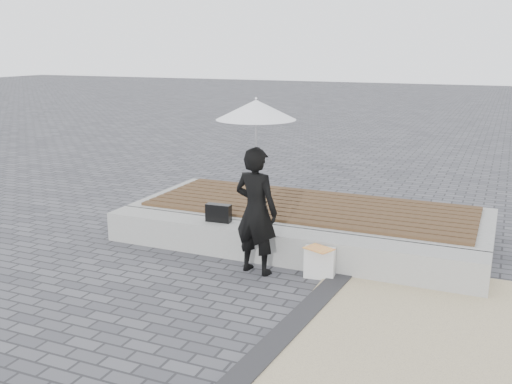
% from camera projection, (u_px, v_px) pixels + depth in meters
% --- Properties ---
extents(ground, '(80.00, 80.00, 0.00)m').
position_uv_depth(ground, '(223.00, 311.00, 6.04)').
color(ground, '#4F4F54').
rests_on(ground, ground).
extents(edging_band, '(0.61, 5.20, 0.04)m').
position_uv_depth(edging_band, '(272.00, 346.00, 5.30)').
color(edging_band, '#2A292C').
rests_on(edging_band, ground).
extents(seating_ledge, '(5.00, 0.45, 0.40)m').
position_uv_depth(seating_ledge, '(280.00, 246.00, 7.41)').
color(seating_ledge, '#9C9D97').
rests_on(seating_ledge, ground).
extents(timber_platform, '(5.00, 2.00, 0.40)m').
position_uv_depth(timber_platform, '(310.00, 221.00, 8.48)').
color(timber_platform, '#A9A9A4').
rests_on(timber_platform, ground).
extents(timber_decking, '(4.60, 1.80, 0.04)m').
position_uv_depth(timber_decking, '(310.00, 206.00, 8.42)').
color(timber_decking, '#4F3420').
rests_on(timber_decking, timber_platform).
extents(woman, '(0.61, 0.46, 1.54)m').
position_uv_depth(woman, '(256.00, 211.00, 6.90)').
color(woman, black).
rests_on(woman, ground).
extents(parasol, '(0.92, 0.92, 1.18)m').
position_uv_depth(parasol, '(256.00, 110.00, 6.61)').
color(parasol, '#BDBCC1').
rests_on(parasol, ground).
extents(handbag, '(0.34, 0.14, 0.24)m').
position_uv_depth(handbag, '(219.00, 213.00, 7.71)').
color(handbag, black).
rests_on(handbag, seating_ledge).
extents(canvas_tote, '(0.37, 0.18, 0.37)m').
position_uv_depth(canvas_tote, '(320.00, 263.00, 6.86)').
color(canvas_tote, beige).
rests_on(canvas_tote, ground).
extents(magazine, '(0.37, 0.33, 0.01)m').
position_uv_depth(magazine, '(319.00, 249.00, 6.77)').
color(magazine, red).
rests_on(magazine, canvas_tote).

